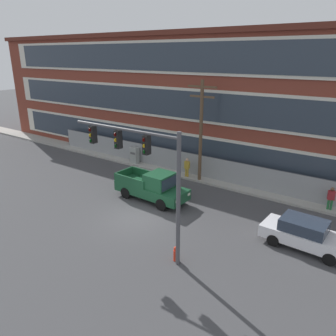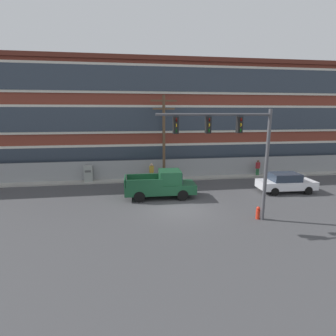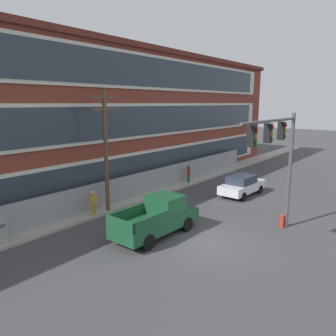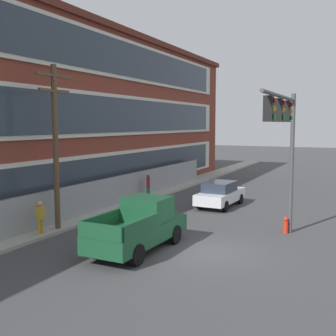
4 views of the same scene
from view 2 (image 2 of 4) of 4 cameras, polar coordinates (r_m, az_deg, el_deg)
The scene contains 12 objects.
ground_plane at distance 17.53m, azimuth 2.70°, elevation -9.09°, with size 160.00×160.00×0.00m, color #424244.
sidewalk_building_side at distance 25.35m, azimuth -0.93°, elevation -2.22°, with size 80.00×1.89×0.16m, color #9E9B93.
brick_mill_building at distance 30.48m, azimuth -2.63°, elevation 10.85°, with size 54.98×10.61×11.38m.
chain_link_fence at distance 25.48m, azimuth 2.25°, elevation -0.08°, with size 36.57×0.06×1.93m.
traffic_signal_mast at distance 14.97m, azimuth 14.19°, elevation 5.79°, with size 6.47×0.43×6.50m.
pickup_truck_dark_green at distance 19.69m, azimuth -1.34°, elevation -3.72°, with size 5.35×2.14×2.08m.
sedan_white at distance 23.09m, azimuth 24.23°, elevation -2.87°, with size 4.52×2.01×1.56m.
utility_pole_near_corner at distance 24.02m, azimuth -0.90°, elevation 7.31°, with size 2.35×0.26×7.83m.
electrical_cabinet at distance 24.83m, azimuth -16.92°, elevation -1.31°, with size 0.75×0.52×1.62m.
pedestrian_near_cabinet at distance 24.41m, azimuth -3.60°, elevation -0.64°, with size 0.42×0.27×1.69m.
pedestrian_by_fence at distance 27.56m, azimuth 18.96°, elevation 0.19°, with size 0.47×0.39×1.69m.
fire_hydrant at distance 16.89m, azimuth 18.99°, elevation -9.21°, with size 0.24×0.24×0.78m.
Camera 2 is at (-3.21, -16.04, 6.30)m, focal length 28.00 mm.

